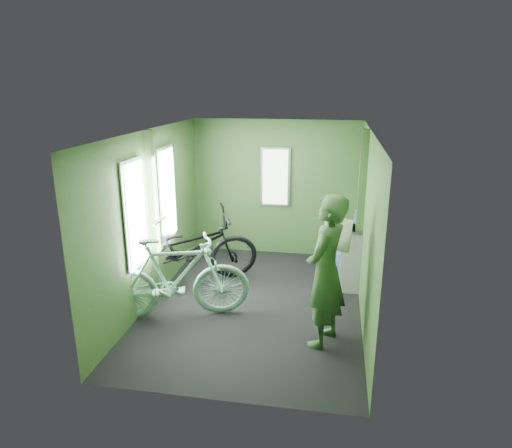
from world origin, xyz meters
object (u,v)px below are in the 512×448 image
Objects in this scene: bicycle_black at (189,283)px; bicycle_mint at (177,318)px; waste_box at (350,258)px; bench_seat at (341,255)px; passenger at (326,271)px.

bicycle_black is 1.13× the size of bicycle_mint.
waste_box reaches higher than bench_seat.
bicycle_black is at bearing -101.49° from passenger.
bicycle_mint is 2.82m from bench_seat.
bicycle_black is at bearing -153.99° from bench_seat.
bicycle_black is at bearing -7.00° from bicycle_mint.
waste_box is (0.32, 1.52, -0.42)m from passenger.
bicycle_mint is at bearing -149.23° from waste_box.
bicycle_mint is at bearing 166.57° from bicycle_black.
waste_box is at bearing -74.89° from bench_seat.
bicycle_black reaches higher than bicycle_mint.
waste_box is 0.67m from bench_seat.
bicycle_black is 2.27× the size of waste_box.
bicycle_mint is 2.56m from waste_box.
passenger is 1.90× the size of waste_box.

